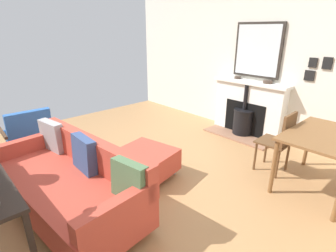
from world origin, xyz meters
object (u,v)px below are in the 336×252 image
Objects in this scene: dining_table at (326,142)px; dining_chair_near_fireplace at (280,138)px; mantel_bowl_far at (268,82)px; fireplace at (247,111)px; mantel_bowl_near at (238,77)px; ottoman at (147,160)px; sofa at (71,182)px; armchair_accent at (28,130)px.

dining_chair_near_fireplace reaches higher than dining_table.
fireplace is at bearing -83.08° from mantel_bowl_far.
dining_table is (1.00, 1.91, -0.40)m from mantel_bowl_near.
mantel_bowl_near is 0.15× the size of ottoman.
dining_table is (1.00, 1.31, -0.40)m from mantel_bowl_far.
sofa reaches higher than armchair_accent.
fireplace is 11.84× the size of mantel_bowl_near.
dining_table is at bearing 125.40° from armchair_accent.
dining_chair_near_fireplace is (-1.39, 1.15, 0.28)m from ottoman.
sofa is at bearing -6.50° from mantel_bowl_far.
ottoman is 1.02× the size of armchair_accent.
mantel_bowl_far is (-0.04, 0.31, 0.59)m from fireplace.
armchair_accent is at bearing -30.92° from mantel_bowl_far.
mantel_bowl_far is at bearing -127.39° from dining_table.
mantel_bowl_near is at bearing 157.23° from armchair_accent.
sofa is 2.33× the size of dining_chair_near_fireplace.
fireplace is 1.78× the size of armchair_accent.
sofa is 2.56× the size of armchair_accent.
fireplace is 1.45m from dining_chair_near_fireplace.
fireplace is 1.75× the size of ottoman.
ottoman is at bearing 120.84° from armchair_accent.
ottoman is (2.35, -0.06, -0.21)m from fireplace.
dining_chair_near_fireplace reaches higher than ottoman.
dining_table is at bearing 129.42° from ottoman.
fireplace is 0.67m from mantel_bowl_far.
sofa is 1.80× the size of dining_table.
mantel_bowl_near reaches higher than dining_chair_near_fireplace.
mantel_bowl_near reaches higher than sofa.
fireplace is 1.62× the size of dining_chair_near_fireplace.
dining_table is (0.96, 1.62, 0.19)m from fireplace.
sofa is 2.70m from dining_chair_near_fireplace.
armchair_accent is at bearing -54.60° from dining_table.
mantel_bowl_near is 2.53m from ottoman.
fireplace is at bearing 152.85° from armchair_accent.
ottoman is at bearing -1.52° from fireplace.
sofa is 1.05m from ottoman.
mantel_bowl_far reaches higher than dining_table.
mantel_bowl_far is 0.14× the size of dining_table.
mantel_bowl_far reaches higher than dining_chair_near_fireplace.
ottoman is 0.71× the size of dining_table.
mantel_bowl_far is at bearing -142.16° from dining_chair_near_fireplace.
armchair_accent is at bearing -27.15° from fireplace.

